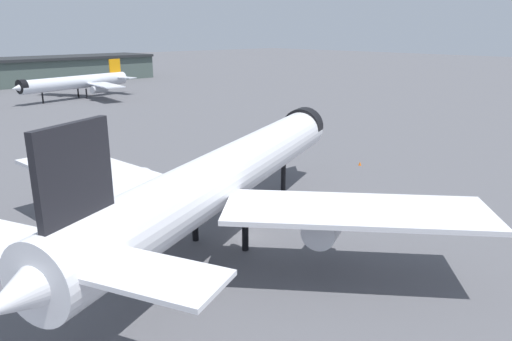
% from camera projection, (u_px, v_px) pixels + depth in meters
% --- Properties ---
extents(ground, '(900.00, 900.00, 0.00)m').
position_uv_depth(ground, '(251.00, 236.00, 58.58)').
color(ground, '#56565B').
extents(airliner_near_gate, '(61.72, 55.24, 18.17)m').
position_uv_depth(airliner_near_gate, '(228.00, 174.00, 56.09)').
color(airliner_near_gate, white).
rests_on(airliner_near_gate, ground).
extents(airliner_far_taxiway, '(48.34, 43.39, 13.43)m').
position_uv_depth(airliner_far_taxiway, '(77.00, 82.00, 173.57)').
color(airliner_far_taxiway, silver).
rests_on(airliner_far_taxiway, ground).
extents(traffic_cone_near_nose, '(0.57, 0.57, 0.71)m').
position_uv_depth(traffic_cone_near_nose, '(360.00, 164.00, 89.05)').
color(traffic_cone_near_nose, '#F2600C').
rests_on(traffic_cone_near_nose, ground).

